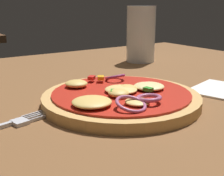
# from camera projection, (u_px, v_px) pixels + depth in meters

# --- Properties ---
(dining_table) EXTENTS (1.10, 0.96, 0.03)m
(dining_table) POSITION_uv_depth(u_px,v_px,m) (118.00, 113.00, 0.47)
(dining_table) COLOR brown
(dining_table) RESTS_ON ground
(pizza) EXTENTS (0.23, 0.23, 0.03)m
(pizza) POSITION_uv_depth(u_px,v_px,m) (119.00, 98.00, 0.45)
(pizza) COLOR tan
(pizza) RESTS_ON dining_table
(beer_glass) EXTENTS (0.07, 0.07, 0.14)m
(beer_glass) POSITION_uv_depth(u_px,v_px,m) (141.00, 36.00, 0.77)
(beer_glass) COLOR silver
(beer_glass) RESTS_ON dining_table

